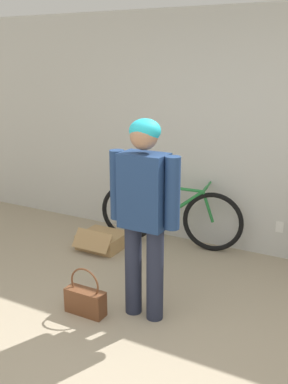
{
  "coord_description": "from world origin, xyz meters",
  "views": [
    {
      "loc": [
        1.43,
        -2.11,
        2.08
      ],
      "look_at": [
        -0.18,
        0.83,
        1.08
      ],
      "focal_mm": 42.0,
      "sensor_mm": 36.0,
      "label": 1
    }
  ],
  "objects_px": {
    "person": "(144,204)",
    "bicycle": "(169,215)",
    "handbag": "(85,300)",
    "cardboard_box": "(102,240)"
  },
  "relations": [
    {
      "from": "handbag",
      "to": "cardboard_box",
      "type": "distance_m",
      "value": 1.39
    },
    {
      "from": "person",
      "to": "bicycle",
      "type": "bearing_deg",
      "value": 107.98
    },
    {
      "from": "bicycle",
      "to": "handbag",
      "type": "height_order",
      "value": "bicycle"
    },
    {
      "from": "person",
      "to": "handbag",
      "type": "distance_m",
      "value": 0.99
    },
    {
      "from": "person",
      "to": "bicycle",
      "type": "xyz_separation_m",
      "value": [
        -0.46,
        1.44,
        -0.63
      ]
    },
    {
      "from": "cardboard_box",
      "to": "person",
      "type": "bearing_deg",
      "value": -42.62
    },
    {
      "from": "bicycle",
      "to": "cardboard_box",
      "type": "relative_size",
      "value": 3.41
    },
    {
      "from": "person",
      "to": "handbag",
      "type": "height_order",
      "value": "person"
    },
    {
      "from": "person",
      "to": "cardboard_box",
      "type": "bearing_deg",
      "value": 137.71
    },
    {
      "from": "person",
      "to": "bicycle",
      "type": "height_order",
      "value": "person"
    }
  ]
}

